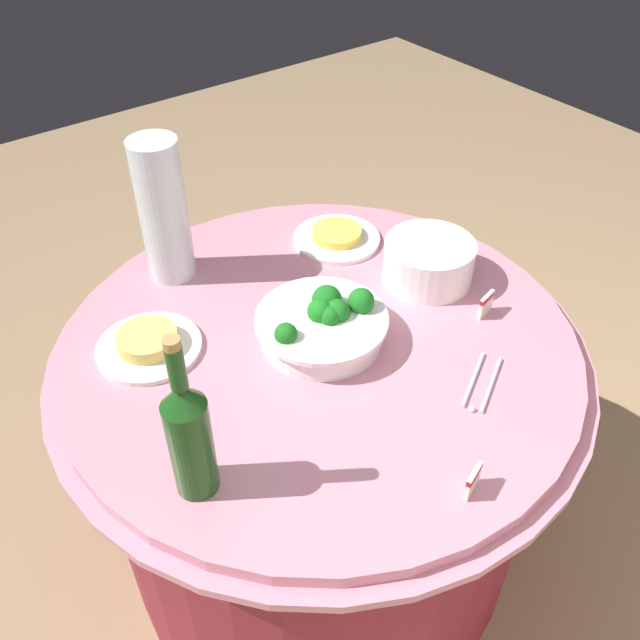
{
  "coord_description": "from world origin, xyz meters",
  "views": [
    {
      "loc": [
        0.65,
        0.86,
        1.71
      ],
      "look_at": [
        0.0,
        0.0,
        0.79
      ],
      "focal_mm": 38.26,
      "sensor_mm": 36.0,
      "label": 1
    }
  ],
  "objects_px": {
    "wine_bottle": "(189,435)",
    "plate_stack": "(429,261)",
    "decorative_fruit_vase": "(165,219)",
    "serving_tongs": "(482,384)",
    "food_plate_fried_egg": "(337,237)",
    "label_placard_mid": "(473,480)",
    "food_plate_noodles": "(148,344)",
    "broccoli_bowl": "(322,325)",
    "label_placard_front": "(486,303)"
  },
  "relations": [
    {
      "from": "decorative_fruit_vase",
      "to": "serving_tongs",
      "type": "bearing_deg",
      "value": 113.5
    },
    {
      "from": "label_placard_mid",
      "to": "broccoli_bowl",
      "type": "bearing_deg",
      "value": -93.94
    },
    {
      "from": "plate_stack",
      "to": "decorative_fruit_vase",
      "type": "height_order",
      "value": "decorative_fruit_vase"
    },
    {
      "from": "serving_tongs",
      "to": "broccoli_bowl",
      "type": "bearing_deg",
      "value": -60.73
    },
    {
      "from": "food_plate_fried_egg",
      "to": "decorative_fruit_vase",
      "type": "bearing_deg",
      "value": -18.44
    },
    {
      "from": "plate_stack",
      "to": "food_plate_noodles",
      "type": "xyz_separation_m",
      "value": [
        0.63,
        -0.17,
        -0.03
      ]
    },
    {
      "from": "plate_stack",
      "to": "decorative_fruit_vase",
      "type": "xyz_separation_m",
      "value": [
        0.47,
        -0.39,
        0.1
      ]
    },
    {
      "from": "food_plate_fried_egg",
      "to": "label_placard_mid",
      "type": "height_order",
      "value": "label_placard_mid"
    },
    {
      "from": "food_plate_noodles",
      "to": "label_placard_mid",
      "type": "height_order",
      "value": "label_placard_mid"
    },
    {
      "from": "serving_tongs",
      "to": "food_plate_fried_egg",
      "type": "height_order",
      "value": "food_plate_fried_egg"
    },
    {
      "from": "plate_stack",
      "to": "label_placard_mid",
      "type": "relative_size",
      "value": 3.82
    },
    {
      "from": "plate_stack",
      "to": "label_placard_mid",
      "type": "distance_m",
      "value": 0.6
    },
    {
      "from": "broccoli_bowl",
      "to": "plate_stack",
      "type": "bearing_deg",
      "value": -176.46
    },
    {
      "from": "decorative_fruit_vase",
      "to": "serving_tongs",
      "type": "xyz_separation_m",
      "value": [
        -0.31,
        0.71,
        -0.14
      ]
    },
    {
      "from": "food_plate_fried_egg",
      "to": "broccoli_bowl",
      "type": "bearing_deg",
      "value": 46.95
    },
    {
      "from": "serving_tongs",
      "to": "label_placard_front",
      "type": "relative_size",
      "value": 2.94
    },
    {
      "from": "decorative_fruit_vase",
      "to": "serving_tongs",
      "type": "relative_size",
      "value": 2.1
    },
    {
      "from": "broccoli_bowl",
      "to": "wine_bottle",
      "type": "distance_m",
      "value": 0.44
    },
    {
      "from": "serving_tongs",
      "to": "food_plate_fried_egg",
      "type": "relative_size",
      "value": 0.73
    },
    {
      "from": "plate_stack",
      "to": "food_plate_noodles",
      "type": "height_order",
      "value": "plate_stack"
    },
    {
      "from": "plate_stack",
      "to": "food_plate_fried_egg",
      "type": "distance_m",
      "value": 0.27
    },
    {
      "from": "food_plate_fried_egg",
      "to": "label_placard_front",
      "type": "relative_size",
      "value": 4.0
    },
    {
      "from": "label_placard_mid",
      "to": "plate_stack",
      "type": "bearing_deg",
      "value": -126.77
    },
    {
      "from": "label_placard_front",
      "to": "serving_tongs",
      "type": "bearing_deg",
      "value": 41.1
    },
    {
      "from": "food_plate_fried_egg",
      "to": "label_placard_mid",
      "type": "relative_size",
      "value": 4.0
    },
    {
      "from": "food_plate_fried_egg",
      "to": "label_placard_front",
      "type": "bearing_deg",
      "value": 100.78
    },
    {
      "from": "wine_bottle",
      "to": "plate_stack",
      "type": "bearing_deg",
      "value": -165.43
    },
    {
      "from": "plate_stack",
      "to": "decorative_fruit_vase",
      "type": "distance_m",
      "value": 0.61
    },
    {
      "from": "wine_bottle",
      "to": "label_placard_mid",
      "type": "distance_m",
      "value": 0.48
    },
    {
      "from": "broccoli_bowl",
      "to": "plate_stack",
      "type": "relative_size",
      "value": 1.33
    },
    {
      "from": "plate_stack",
      "to": "food_plate_noodles",
      "type": "distance_m",
      "value": 0.66
    },
    {
      "from": "decorative_fruit_vase",
      "to": "plate_stack",
      "type": "bearing_deg",
      "value": 140.37
    },
    {
      "from": "serving_tongs",
      "to": "label_placard_mid",
      "type": "distance_m",
      "value": 0.26
    },
    {
      "from": "food_plate_noodles",
      "to": "label_placard_mid",
      "type": "distance_m",
      "value": 0.71
    },
    {
      "from": "broccoli_bowl",
      "to": "serving_tongs",
      "type": "height_order",
      "value": "broccoli_bowl"
    },
    {
      "from": "serving_tongs",
      "to": "food_plate_noodles",
      "type": "distance_m",
      "value": 0.68
    },
    {
      "from": "serving_tongs",
      "to": "label_placard_mid",
      "type": "relative_size",
      "value": 2.94
    },
    {
      "from": "food_plate_fried_egg",
      "to": "wine_bottle",
      "type": "bearing_deg",
      "value": 34.16
    },
    {
      "from": "food_plate_noodles",
      "to": "label_placard_front",
      "type": "height_order",
      "value": "label_placard_front"
    },
    {
      "from": "wine_bottle",
      "to": "serving_tongs",
      "type": "bearing_deg",
      "value": 166.71
    },
    {
      "from": "plate_stack",
      "to": "serving_tongs",
      "type": "xyz_separation_m",
      "value": [
        0.16,
        0.32,
        -0.05
      ]
    },
    {
      "from": "serving_tongs",
      "to": "food_plate_fried_egg",
      "type": "distance_m",
      "value": 0.58
    },
    {
      "from": "decorative_fruit_vase",
      "to": "broccoli_bowl",
      "type": "bearing_deg",
      "value": 108.87
    },
    {
      "from": "broccoli_bowl",
      "to": "decorative_fruit_vase",
      "type": "bearing_deg",
      "value": -71.13
    },
    {
      "from": "label_placard_front",
      "to": "label_placard_mid",
      "type": "xyz_separation_m",
      "value": [
        0.37,
        0.31,
        0.0
      ]
    },
    {
      "from": "wine_bottle",
      "to": "label_placard_front",
      "type": "distance_m",
      "value": 0.74
    },
    {
      "from": "broccoli_bowl",
      "to": "serving_tongs",
      "type": "bearing_deg",
      "value": 119.27
    },
    {
      "from": "plate_stack",
      "to": "serving_tongs",
      "type": "distance_m",
      "value": 0.36
    },
    {
      "from": "decorative_fruit_vase",
      "to": "wine_bottle",
      "type": "bearing_deg",
      "value": 65.95
    },
    {
      "from": "decorative_fruit_vase",
      "to": "label_placard_mid",
      "type": "bearing_deg",
      "value": 97.05
    }
  ]
}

